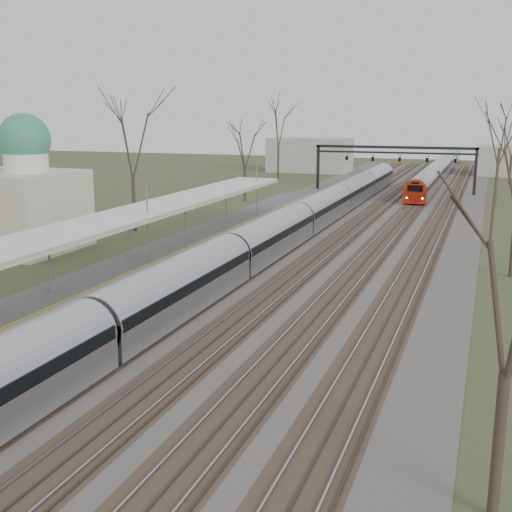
# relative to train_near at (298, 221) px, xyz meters

# --- Properties ---
(track_bed) EXTENTS (24.00, 160.00, 0.22)m
(track_bed) POSITION_rel_train_near_xyz_m (2.76, 5.18, -1.42)
(track_bed) COLOR #474442
(track_bed) RESTS_ON ground
(platform) EXTENTS (3.50, 69.00, 1.00)m
(platform) POSITION_rel_train_near_xyz_m (-6.55, -12.32, -0.98)
(platform) COLOR #9E9B93
(platform) RESTS_ON ground
(canopy) EXTENTS (4.10, 50.00, 3.11)m
(canopy) POSITION_rel_train_near_xyz_m (-6.55, -16.83, 2.45)
(canopy) COLOR slate
(canopy) RESTS_ON platform
(dome_building) EXTENTS (10.00, 8.00, 10.30)m
(dome_building) POSITION_rel_train_near_xyz_m (-19.21, -11.82, 2.24)
(dome_building) COLOR beige
(dome_building) RESTS_ON ground
(signal_gantry) EXTENTS (21.00, 0.59, 6.08)m
(signal_gantry) POSITION_rel_train_near_xyz_m (2.79, 35.17, 3.43)
(signal_gantry) COLOR black
(signal_gantry) RESTS_ON ground
(tree_west_far) EXTENTS (5.50, 5.50, 11.33)m
(tree_west_far) POSITION_rel_train_near_xyz_m (-14.50, -1.82, 6.54)
(tree_west_far) COLOR #2D231C
(tree_west_far) RESTS_ON ground
(train_near) EXTENTS (2.62, 90.21, 3.05)m
(train_near) POSITION_rel_train_near_xyz_m (0.00, 0.00, 0.00)
(train_near) COLOR #A8ABB2
(train_near) RESTS_ON ground
(train_far) EXTENTS (2.62, 75.21, 3.05)m
(train_far) POSITION_rel_train_near_xyz_m (7.00, 59.98, 0.00)
(train_far) COLOR #A8ABB2
(train_far) RESTS_ON ground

